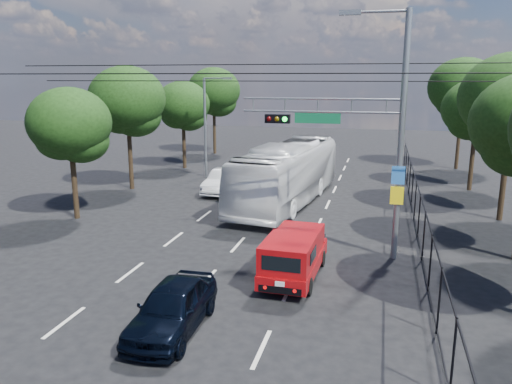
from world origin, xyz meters
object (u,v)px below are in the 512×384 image
(signal_mast, at_px, (369,126))
(white_van, at_px, (224,181))
(navy_hatchback, at_px, (172,307))
(red_pickup, at_px, (294,254))
(white_bus, at_px, (287,174))

(signal_mast, distance_m, white_van, 13.79)
(navy_hatchback, height_order, white_van, white_van)
(signal_mast, bearing_deg, navy_hatchback, -123.23)
(signal_mast, relative_size, navy_hatchback, 2.29)
(red_pickup, distance_m, white_van, 14.16)
(navy_hatchback, relative_size, white_bus, 0.34)
(signal_mast, bearing_deg, white_van, 133.39)
(red_pickup, relative_size, white_van, 1.07)
(red_pickup, xyz_separation_m, white_van, (-6.66, 12.50, -0.19))
(signal_mast, relative_size, white_bus, 0.77)
(signal_mast, xyz_separation_m, white_van, (-8.95, 9.47, -4.52))
(red_pickup, bearing_deg, signal_mast, 52.85)
(signal_mast, distance_m, white_bus, 9.78)
(red_pickup, bearing_deg, navy_hatchback, -120.43)
(red_pickup, relative_size, white_bus, 0.38)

